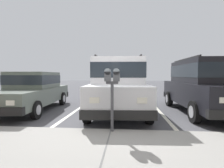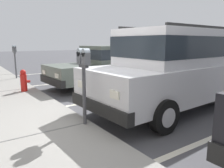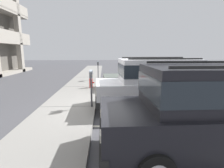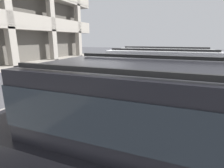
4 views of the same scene
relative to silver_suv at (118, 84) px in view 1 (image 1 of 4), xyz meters
The scene contains 7 objects.
ground_plane 2.49m from the silver_suv, 88.84° to the left, with size 80.00×80.00×0.10m.
sidewalk 3.66m from the silver_suv, 89.27° to the left, with size 40.00×2.20×0.12m.
parking_stall_lines 2.17m from the silver_suv, 25.71° to the left, with size 13.29×4.80×0.01m.
silver_suv is the anchor object (origin of this frame).
red_sedan 3.21m from the silver_suv, behind, with size 2.08×4.81×2.03m.
dark_hatchback 3.50m from the silver_suv, ahead, with size 2.02×4.57×1.54m.
parking_meter_near 2.57m from the silver_suv, 89.77° to the left, with size 0.35×0.12×1.45m.
Camera 1 is at (-0.37, 4.31, 1.41)m, focal length 28.00 mm.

